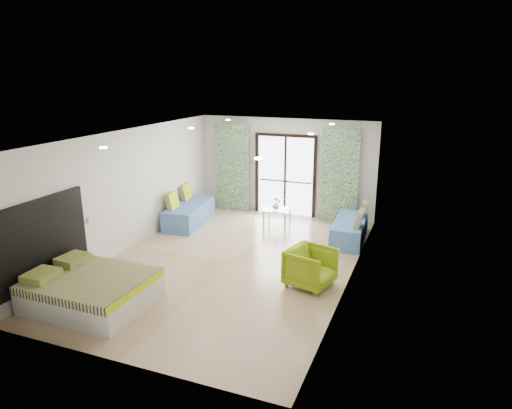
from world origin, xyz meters
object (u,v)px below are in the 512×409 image
(bed, at_px, (91,290))
(coffee_table, at_px, (277,211))
(daybed_left, at_px, (189,213))
(armchair, at_px, (311,266))
(daybed_right, at_px, (350,229))

(bed, bearing_deg, coffee_table, 73.20)
(daybed_left, distance_m, armchair, 4.66)
(daybed_right, bearing_deg, coffee_table, 165.09)
(bed, relative_size, armchair, 2.39)
(coffee_table, bearing_deg, armchair, -61.12)
(bed, height_order, daybed_left, daybed_left)
(daybed_left, distance_m, daybed_right, 4.24)
(daybed_right, xyz_separation_m, armchair, (-0.26, -2.73, 0.13))
(daybed_right, height_order, coffee_table, daybed_right)
(daybed_right, xyz_separation_m, coffee_table, (-2.00, 0.43, 0.11))
(bed, bearing_deg, daybed_left, 98.03)
(coffee_table, bearing_deg, bed, -106.80)
(daybed_right, bearing_deg, bed, -129.35)
(coffee_table, bearing_deg, daybed_right, -12.13)
(bed, distance_m, daybed_left, 4.59)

